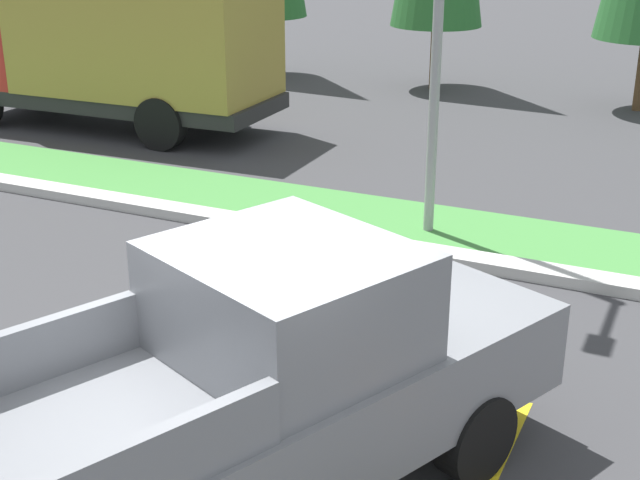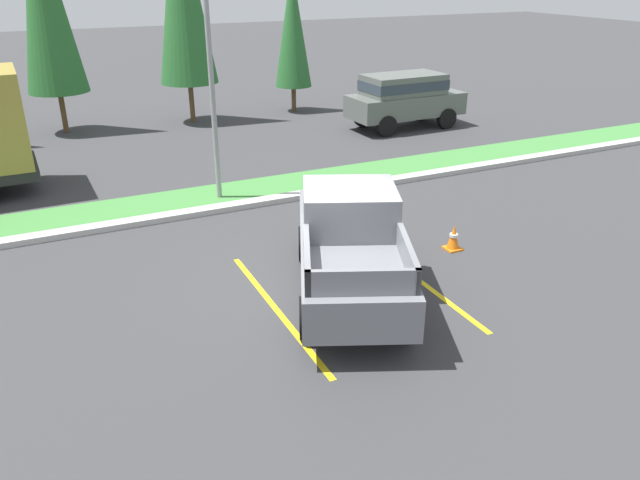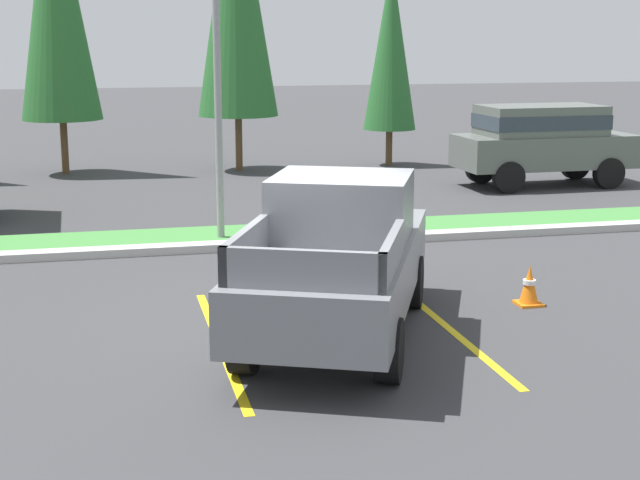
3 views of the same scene
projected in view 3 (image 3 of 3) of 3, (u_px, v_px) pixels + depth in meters
ground_plane at (319, 328)px, 12.82m from camera, size 120.00×120.00×0.00m
parking_line_near at (220, 344)px, 12.13m from camera, size 0.12×4.80×0.01m
parking_line_far at (448, 328)px, 12.82m from camera, size 0.12×4.80×0.01m
curb_strip at (258, 244)px, 17.56m from camera, size 56.00×0.40×0.15m
grass_median at (249, 235)px, 18.62m from camera, size 56.00×1.80×0.06m
pickup_truck_main at (338, 259)px, 12.31m from camera, size 3.81×5.54×2.10m
suv_distant at (543, 139)px, 24.54m from camera, size 4.65×2.05×2.10m
street_light at (218, 38)px, 17.33m from camera, size 0.24×1.49×6.56m
cypress_tree_right_inner at (391, 46)px, 27.97m from camera, size 1.57×1.57×6.05m
traffic_cone at (529, 286)px, 13.85m from camera, size 0.36×0.36×0.60m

